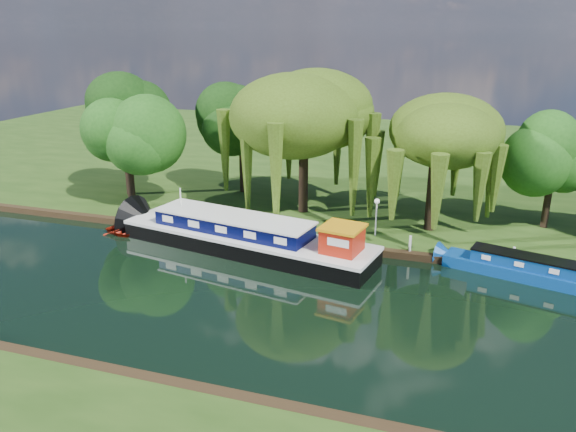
% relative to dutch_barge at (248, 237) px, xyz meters
% --- Properties ---
extents(ground, '(120.00, 120.00, 0.00)m').
position_rel_dutch_barge_xyz_m(ground, '(7.01, -6.38, -0.90)').
color(ground, black).
extents(far_bank, '(120.00, 52.00, 0.45)m').
position_rel_dutch_barge_xyz_m(far_bank, '(7.01, 27.62, -0.67)').
color(far_bank, '#1F3E10').
rests_on(far_bank, ground).
extents(dutch_barge, '(17.58, 6.84, 3.62)m').
position_rel_dutch_barge_xyz_m(dutch_barge, '(0.00, 0.00, 0.00)').
color(dutch_barge, black).
rests_on(dutch_barge, ground).
extents(narrowboat, '(10.47, 4.29, 1.51)m').
position_rel_dutch_barge_xyz_m(narrowboat, '(17.27, 0.84, -0.36)').
color(narrowboat, navy).
rests_on(narrowboat, ground).
extents(red_dinghy, '(3.20, 2.65, 0.57)m').
position_rel_dutch_barge_xyz_m(red_dinghy, '(-9.41, 0.10, -0.90)').
color(red_dinghy, '#9E1B0B').
rests_on(red_dinghy, ground).
extents(willow_left, '(8.31, 8.31, 9.96)m').
position_rel_dutch_barge_xyz_m(willow_left, '(1.45, 7.57, 6.79)').
color(willow_left, black).
rests_on(willow_left, far_bank).
extents(willow_right, '(6.77, 6.77, 8.24)m').
position_rel_dutch_barge_xyz_m(willow_right, '(10.82, 6.46, 5.56)').
color(willow_right, black).
rests_on(willow_right, far_bank).
extents(tree_far_left, '(5.10, 5.10, 8.22)m').
position_rel_dutch_barge_xyz_m(tree_far_left, '(-11.51, 4.67, 5.18)').
color(tree_far_left, black).
rests_on(tree_far_left, far_bank).
extents(tree_far_back, '(5.30, 5.30, 8.92)m').
position_rel_dutch_barge_xyz_m(tree_far_back, '(-13.56, 7.57, 5.77)').
color(tree_far_back, black).
rests_on(tree_far_back, far_bank).
extents(tree_far_mid, '(5.04, 5.04, 8.24)m').
position_rel_dutch_barge_xyz_m(tree_far_mid, '(-4.89, 11.15, 5.24)').
color(tree_far_mid, black).
rests_on(tree_far_mid, far_bank).
extents(tree_far_right, '(4.23, 4.23, 6.92)m').
position_rel_dutch_barge_xyz_m(tree_far_right, '(18.39, 9.38, 4.33)').
color(tree_far_right, black).
rests_on(tree_far_right, far_bank).
extents(lamppost, '(0.36, 0.36, 2.56)m').
position_rel_dutch_barge_xyz_m(lamppost, '(7.51, 4.12, 1.52)').
color(lamppost, silver).
rests_on(lamppost, far_bank).
extents(mooring_posts, '(19.16, 0.16, 1.00)m').
position_rel_dutch_barge_xyz_m(mooring_posts, '(6.51, 2.02, 0.05)').
color(mooring_posts, silver).
rests_on(mooring_posts, far_bank).
extents(reeds_near, '(33.70, 1.50, 1.10)m').
position_rel_dutch_barge_xyz_m(reeds_near, '(13.89, -13.96, -0.35)').
color(reeds_near, '#285416').
rests_on(reeds_near, ground).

